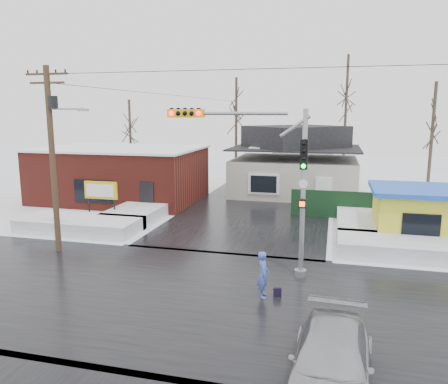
% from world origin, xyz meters
% --- Properties ---
extents(ground, '(120.00, 120.00, 0.00)m').
position_xyz_m(ground, '(0.00, 0.00, 0.00)').
color(ground, white).
rests_on(ground, ground).
extents(road_ns, '(10.00, 120.00, 0.02)m').
position_xyz_m(road_ns, '(0.00, 0.00, 0.01)').
color(road_ns, black).
rests_on(road_ns, ground).
extents(road_ew, '(120.00, 10.00, 0.02)m').
position_xyz_m(road_ew, '(0.00, 0.00, 0.01)').
color(road_ew, black).
rests_on(road_ew, ground).
extents(snowbank_nw, '(7.00, 3.00, 0.80)m').
position_xyz_m(snowbank_nw, '(-9.00, 7.00, 0.40)').
color(snowbank_nw, white).
rests_on(snowbank_nw, ground).
extents(snowbank_ne, '(7.00, 3.00, 0.80)m').
position_xyz_m(snowbank_ne, '(9.00, 7.00, 0.40)').
color(snowbank_ne, white).
rests_on(snowbank_ne, ground).
extents(snowbank_nside_w, '(3.00, 8.00, 0.80)m').
position_xyz_m(snowbank_nside_w, '(-7.00, 12.00, 0.40)').
color(snowbank_nside_w, white).
rests_on(snowbank_nside_w, ground).
extents(snowbank_nside_e, '(3.00, 8.00, 0.80)m').
position_xyz_m(snowbank_nside_e, '(7.00, 12.00, 0.40)').
color(snowbank_nside_e, white).
rests_on(snowbank_nside_e, ground).
extents(traffic_signal, '(6.05, 0.68, 7.00)m').
position_xyz_m(traffic_signal, '(2.43, 2.97, 4.54)').
color(traffic_signal, gray).
rests_on(traffic_signal, ground).
extents(utility_pole, '(3.15, 0.44, 9.00)m').
position_xyz_m(utility_pole, '(-7.93, 3.50, 5.11)').
color(utility_pole, '#382619').
rests_on(utility_pole, ground).
extents(brick_building, '(12.20, 8.20, 4.12)m').
position_xyz_m(brick_building, '(-11.00, 15.99, 2.08)').
color(brick_building, maroon).
rests_on(brick_building, ground).
extents(marquee_sign, '(2.20, 0.21, 2.55)m').
position_xyz_m(marquee_sign, '(-9.00, 9.49, 1.92)').
color(marquee_sign, black).
rests_on(marquee_sign, ground).
extents(house, '(10.40, 8.40, 5.76)m').
position_xyz_m(house, '(2.00, 22.00, 2.62)').
color(house, '#B4B0A2').
rests_on(house, ground).
extents(kiosk, '(4.60, 4.60, 2.88)m').
position_xyz_m(kiosk, '(9.50, 9.99, 1.46)').
color(kiosk, yellow).
rests_on(kiosk, ground).
extents(fence, '(8.00, 0.12, 1.80)m').
position_xyz_m(fence, '(6.50, 14.00, 0.90)').
color(fence, black).
rests_on(fence, ground).
extents(tree_far_left, '(3.00, 3.00, 10.00)m').
position_xyz_m(tree_far_left, '(-4.00, 26.00, 7.95)').
color(tree_far_left, '#332821').
rests_on(tree_far_left, ground).
extents(tree_far_mid, '(3.00, 3.00, 12.00)m').
position_xyz_m(tree_far_mid, '(6.00, 28.00, 9.54)').
color(tree_far_mid, '#332821').
rests_on(tree_far_mid, ground).
extents(tree_far_right, '(3.00, 3.00, 9.00)m').
position_xyz_m(tree_far_right, '(12.00, 20.00, 7.16)').
color(tree_far_right, '#332821').
rests_on(tree_far_right, ground).
extents(tree_far_west, '(3.00, 3.00, 8.00)m').
position_xyz_m(tree_far_west, '(-14.00, 24.00, 6.36)').
color(tree_far_west, '#332821').
rests_on(tree_far_west, ground).
extents(pedestrian, '(0.53, 0.71, 1.76)m').
position_xyz_m(pedestrian, '(2.80, 0.56, 0.88)').
color(pedestrian, '#465DC4').
rests_on(pedestrian, ground).
extents(car, '(2.29, 5.06, 1.44)m').
position_xyz_m(car, '(5.33, -4.53, 0.72)').
color(car, '#A5A7AC').
rests_on(car, ground).
extents(shopping_bag, '(0.30, 0.21, 0.35)m').
position_xyz_m(shopping_bag, '(3.33, 0.67, 0.17)').
color(shopping_bag, black).
rests_on(shopping_bag, ground).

